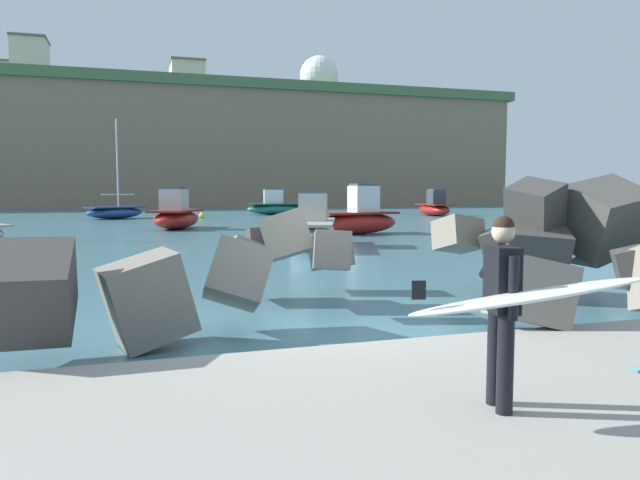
% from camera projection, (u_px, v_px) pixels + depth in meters
% --- Properties ---
extents(ground_plane, '(400.00, 400.00, 0.00)m').
position_uv_depth(ground_plane, '(319.00, 329.00, 9.55)').
color(ground_plane, '#42707F').
extents(walkway_path, '(48.00, 4.40, 0.24)m').
position_uv_depth(walkway_path, '(443.00, 410.00, 5.74)').
color(walkway_path, '#9E998E').
rests_on(walkway_path, ground).
extents(breakwater_jetty, '(30.69, 6.43, 2.58)m').
position_uv_depth(breakwater_jetty, '(288.00, 261.00, 9.85)').
color(breakwater_jetty, '#3D3A38').
rests_on(breakwater_jetty, ground).
extents(surfer_with_board, '(2.12, 1.37, 1.78)m').
position_uv_depth(surfer_with_board, '(510.00, 299.00, 5.27)').
color(surfer_with_board, black).
rests_on(surfer_with_board, walkway_path).
extents(boat_near_centre, '(3.71, 4.87, 2.35)m').
position_uv_depth(boat_near_centre, '(176.00, 216.00, 33.44)').
color(boat_near_centre, maroon).
rests_on(boat_near_centre, ground).
extents(boat_near_right, '(2.25, 4.72, 2.24)m').
position_uv_depth(boat_near_right, '(435.00, 207.00, 50.03)').
color(boat_near_right, maroon).
rests_on(boat_near_right, ground).
extents(boat_mid_left, '(4.74, 2.44, 2.52)m').
position_uv_depth(boat_mid_left, '(359.00, 218.00, 29.70)').
color(boat_mid_left, maroon).
rests_on(boat_mid_left, ground).
extents(boat_mid_centre, '(4.90, 4.00, 7.50)m').
position_uv_depth(boat_mid_centre, '(115.00, 212.00, 44.78)').
color(boat_mid_centre, navy).
rests_on(boat_mid_centre, ground).
extents(boat_far_left, '(5.70, 2.96, 2.31)m').
position_uv_depth(boat_far_left, '(277.00, 206.00, 51.77)').
color(boat_far_left, '#1E6656').
rests_on(boat_far_left, ground).
extents(boat_far_right, '(3.56, 5.88, 2.20)m').
position_uv_depth(boat_far_right, '(313.00, 229.00, 22.89)').
color(boat_far_right, beige).
rests_on(boat_far_right, ground).
extents(mooring_buoy_inner, '(0.44, 0.44, 0.44)m').
position_uv_depth(mooring_buoy_inner, '(202.00, 215.00, 45.68)').
color(mooring_buoy_inner, yellow).
rests_on(mooring_buoy_inner, ground).
extents(headland_bluff, '(94.44, 38.10, 15.45)m').
position_uv_depth(headland_bluff, '(153.00, 151.00, 85.62)').
color(headland_bluff, '#847056').
rests_on(headland_bluff, ground).
extents(radar_dome, '(6.49, 6.49, 8.99)m').
position_uv_depth(radar_dome, '(319.00, 82.00, 99.51)').
color(radar_dome, silver).
rests_on(radar_dome, headland_bluff).
extents(station_building_west, '(4.96, 6.69, 5.52)m').
position_uv_depth(station_building_west, '(187.00, 81.00, 88.07)').
color(station_building_west, beige).
rests_on(station_building_west, headland_bluff).
extents(station_building_central, '(4.20, 5.02, 5.40)m').
position_uv_depth(station_building_central, '(31.00, 60.00, 73.63)').
color(station_building_central, beige).
rests_on(station_building_central, headland_bluff).
extents(station_building_east, '(4.57, 7.26, 4.73)m').
position_uv_depth(station_building_east, '(10.00, 81.00, 85.74)').
color(station_building_east, silver).
rests_on(station_building_east, headland_bluff).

